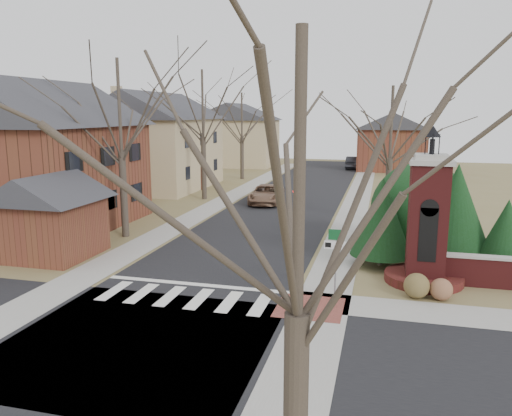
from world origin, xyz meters
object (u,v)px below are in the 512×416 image
(sign_post, at_px, (336,250))
(distant_car, at_px, (353,162))
(traffic_signal_pole, at_px, (295,241))
(pickup_truck, at_px, (267,194))
(brick_gate_monument, at_px, (427,232))

(sign_post, bearing_deg, distant_car, 92.73)
(traffic_signal_pole, bearing_deg, pickup_truck, 105.86)
(sign_post, distance_m, brick_gate_monument, 4.55)
(sign_post, bearing_deg, brick_gate_monument, 41.42)
(brick_gate_monument, relative_size, distant_car, 1.38)
(sign_post, height_order, brick_gate_monument, brick_gate_monument)
(traffic_signal_pole, height_order, brick_gate_monument, brick_gate_monument)
(traffic_signal_pole, relative_size, pickup_truck, 0.87)
(sign_post, bearing_deg, traffic_signal_pole, -132.43)
(traffic_signal_pole, xyz_separation_m, sign_post, (1.29, 1.41, -0.64))
(distant_car, bearing_deg, sign_post, 93.37)
(brick_gate_monument, height_order, distant_car, brick_gate_monument)
(traffic_signal_pole, xyz_separation_m, pickup_truck, (-5.90, 20.77, -1.87))
(traffic_signal_pole, relative_size, distant_car, 0.96)
(sign_post, distance_m, pickup_truck, 20.69)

